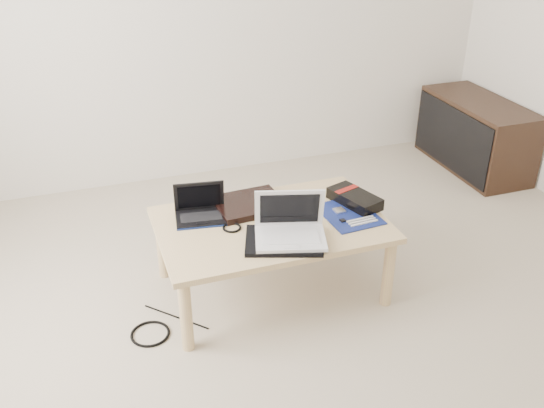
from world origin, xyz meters
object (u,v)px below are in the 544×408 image
object	(u,v)px
media_cabinet	(475,135)
netbook	(200,211)
coffee_table	(271,231)
gpu_box	(355,199)
white_laptop	(290,228)

from	to	relation	value
media_cabinet	netbook	world-z (taller)	netbook
coffee_table	gpu_box	xyz separation A→B (m)	(0.46, 0.04, 0.08)
media_cabinet	white_laptop	xyz separation A→B (m)	(-1.84, -1.13, 0.22)
coffee_table	white_laptop	distance (m)	0.22
media_cabinet	white_laptop	distance (m)	2.17
media_cabinet	gpu_box	world-z (taller)	media_cabinet
netbook	gpu_box	bearing A→B (deg)	-8.89
white_laptop	media_cabinet	bearing A→B (deg)	31.47
media_cabinet	gpu_box	distance (m)	1.68
netbook	white_laptop	size ratio (longest dim) A/B	0.73
coffee_table	media_cabinet	distance (m)	2.09
coffee_table	media_cabinet	size ratio (longest dim) A/B	1.22
coffee_table	gpu_box	world-z (taller)	gpu_box
media_cabinet	gpu_box	xyz separation A→B (m)	(-1.40, -0.90, 0.18)
gpu_box	netbook	bearing A→B (deg)	171.11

